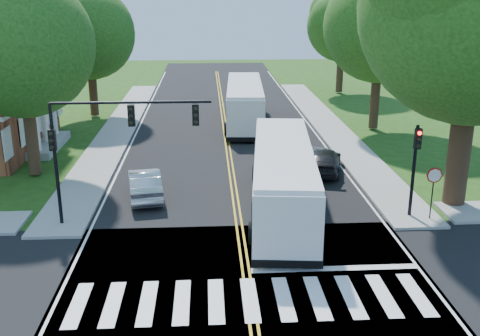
{
  "coord_description": "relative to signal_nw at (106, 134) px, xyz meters",
  "views": [
    {
      "loc": [
        -1.4,
        -17.9,
        10.47
      ],
      "look_at": [
        0.11,
        7.3,
        2.4
      ],
      "focal_mm": 42.0,
      "sensor_mm": 36.0,
      "label": 1
    }
  ],
  "objects": [
    {
      "name": "hatchback",
      "position": [
        1.14,
        3.59,
        -3.61
      ],
      "size": [
        2.31,
        4.77,
        1.51
      ],
      "primitive_type": "imported",
      "rotation": [
        0.0,
        0.0,
        3.3
      ],
      "color": "#B3B5BA",
      "rests_on": "road"
    },
    {
      "name": "signal_ne",
      "position": [
        14.06,
        0.01,
        -1.41
      ],
      "size": [
        0.3,
        0.46,
        4.4
      ],
      "color": "black",
      "rests_on": "ground"
    },
    {
      "name": "stop_sign",
      "position": [
        14.86,
        -0.45,
        -2.35
      ],
      "size": [
        0.76,
        0.08,
        2.53
      ],
      "color": "black",
      "rests_on": "ground"
    },
    {
      "name": "tree_west_far",
      "position": [
        -5.14,
        23.57,
        2.62
      ],
      "size": [
        7.6,
        7.6,
        10.67
      ],
      "color": "#332114",
      "rests_on": "ground"
    },
    {
      "name": "stop_bar",
      "position": [
        9.36,
        -4.83,
        -4.36
      ],
      "size": [
        6.6,
        0.4,
        0.01
      ],
      "primitive_type": "cube",
      "color": "silver",
      "rests_on": "road"
    },
    {
      "name": "ground",
      "position": [
        5.86,
        -6.43,
        -4.38
      ],
      "size": [
        140.0,
        140.0,
        0.0
      ],
      "primitive_type": "plane",
      "color": "#1F4110",
      "rests_on": "ground"
    },
    {
      "name": "suv",
      "position": [
        10.87,
        8.81,
        -3.79
      ],
      "size": [
        3.14,
        4.58,
        1.16
      ],
      "primitive_type": "imported",
      "rotation": [
        0.0,
        0.0,
        2.82
      ],
      "color": "silver",
      "rests_on": "road"
    },
    {
      "name": "tree_west_near",
      "position": [
        -5.64,
        7.57,
        3.15
      ],
      "size": [
        8.0,
        8.0,
        11.4
      ],
      "color": "#332114",
      "rests_on": "ground"
    },
    {
      "name": "road",
      "position": [
        5.86,
        11.57,
        -4.37
      ],
      "size": [
        14.0,
        96.0,
        0.01
      ],
      "primitive_type": "cube",
      "color": "black",
      "rests_on": "ground"
    },
    {
      "name": "cross_road",
      "position": [
        5.86,
        -6.43,
        -4.37
      ],
      "size": [
        60.0,
        12.0,
        0.01
      ],
      "primitive_type": "cube",
      "color": "black",
      "rests_on": "ground"
    },
    {
      "name": "signal_nw",
      "position": [
        0.0,
        0.0,
        0.0
      ],
      "size": [
        7.15,
        0.46,
        5.66
      ],
      "color": "black",
      "rests_on": "ground"
    },
    {
      "name": "crosswalk",
      "position": [
        5.86,
        -6.93,
        -4.36
      ],
      "size": [
        12.6,
        3.0,
        0.01
      ],
      "primitive_type": "cube",
      "color": "silver",
      "rests_on": "road"
    },
    {
      "name": "sidewalk_nw",
      "position": [
        -2.44,
        18.57,
        -4.3
      ],
      "size": [
        2.6,
        40.0,
        0.15
      ],
      "primitive_type": "cube",
      "color": "gray",
      "rests_on": "ground"
    },
    {
      "name": "center_line",
      "position": [
        5.86,
        15.57,
        -4.36
      ],
      "size": [
        0.36,
        70.0,
        0.01
      ],
      "primitive_type": "cube",
      "color": "gold",
      "rests_on": "road"
    },
    {
      "name": "edge_line_w",
      "position": [
        -0.94,
        15.57,
        -4.36
      ],
      "size": [
        0.12,
        70.0,
        0.01
      ],
      "primitive_type": "cube",
      "color": "silver",
      "rests_on": "road"
    },
    {
      "name": "tree_east_far",
      "position": [
        18.36,
        33.57,
        2.48
      ],
      "size": [
        7.2,
        7.2,
        10.34
      ],
      "color": "#332114",
      "rests_on": "ground"
    },
    {
      "name": "bus_follow",
      "position": [
        7.5,
        20.11,
        -2.62
      ],
      "size": [
        3.62,
        12.9,
        3.3
      ],
      "rotation": [
        0.0,
        0.0,
        3.09
      ],
      "color": "silver",
      "rests_on": "road"
    },
    {
      "name": "dark_sedan",
      "position": [
        11.39,
        7.32,
        -3.68
      ],
      "size": [
        3.02,
        5.07,
        1.38
      ],
      "primitive_type": "imported",
      "rotation": [
        0.0,
        0.0,
        2.9
      ],
      "color": "black",
      "rests_on": "road"
    },
    {
      "name": "edge_line_e",
      "position": [
        12.66,
        15.57,
        -4.36
      ],
      "size": [
        0.12,
        70.0,
        0.01
      ],
      "primitive_type": "cube",
      "color": "silver",
      "rests_on": "road"
    },
    {
      "name": "tree_east_mid",
      "position": [
        17.36,
        17.57,
        3.48
      ],
      "size": [
        8.4,
        8.4,
        11.93
      ],
      "color": "#332114",
      "rests_on": "ground"
    },
    {
      "name": "bus_lead",
      "position": [
        8.08,
        1.26,
        -2.63
      ],
      "size": [
        4.05,
        12.95,
        3.3
      ],
      "rotation": [
        0.0,
        0.0,
        3.04
      ],
      "color": "silver",
      "rests_on": "road"
    },
    {
      "name": "sidewalk_ne",
      "position": [
        14.16,
        18.57,
        -4.3
      ],
      "size": [
        2.6,
        40.0,
        0.15
      ],
      "primitive_type": "cube",
      "color": "gray",
      "rests_on": "ground"
    },
    {
      "name": "tree_ne_big",
      "position": [
        16.86,
        1.57,
        5.24
      ],
      "size": [
        10.8,
        10.8,
        14.91
      ],
      "color": "#332114",
      "rests_on": "ground"
    }
  ]
}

